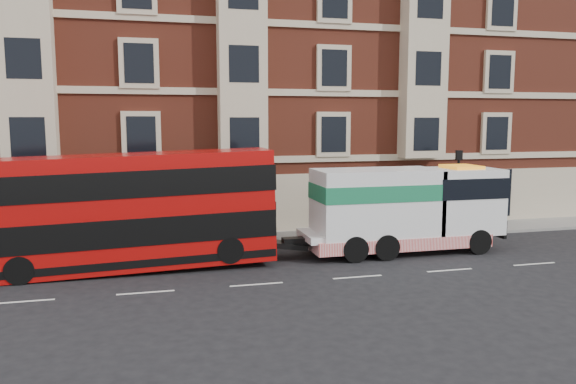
{
  "coord_description": "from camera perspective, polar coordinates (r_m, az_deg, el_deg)",
  "views": [
    {
      "loc": [
        -3.89,
        -19.87,
        6.07
      ],
      "look_at": [
        2.23,
        4.0,
        2.9
      ],
      "focal_mm": 35.0,
      "sensor_mm": 36.0,
      "label": 1
    }
  ],
  "objects": [
    {
      "name": "ground",
      "position": [
        21.13,
        -3.22,
        -9.37
      ],
      "size": [
        120.0,
        120.0,
        0.0
      ],
      "primitive_type": "plane",
      "color": "black",
      "rests_on": "ground"
    },
    {
      "name": "sidewalk",
      "position": [
        28.28,
        -6.18,
        -4.95
      ],
      "size": [
        90.0,
        3.0,
        0.15
      ],
      "primitive_type": "cube",
      "color": "slate",
      "rests_on": "ground"
    },
    {
      "name": "victorian_terrace",
      "position": [
        35.37,
        -7.38,
        13.76
      ],
      "size": [
        45.0,
        12.0,
        20.4
      ],
      "color": "brown",
      "rests_on": "ground"
    },
    {
      "name": "lamp_post_west",
      "position": [
        26.37,
        -18.85,
        -0.45
      ],
      "size": [
        0.35,
        0.15,
        4.35
      ],
      "color": "black",
      "rests_on": "sidewalk"
    },
    {
      "name": "lamp_post_east",
      "position": [
        30.71,
        16.87,
        0.67
      ],
      "size": [
        0.35,
        0.15,
        4.35
      ],
      "color": "black",
      "rests_on": "sidewalk"
    },
    {
      "name": "double_decker_bus",
      "position": [
        23.53,
        -15.89,
        -1.69
      ],
      "size": [
        11.63,
        2.67,
        4.71
      ],
      "color": "#A20A09",
      "rests_on": "ground"
    },
    {
      "name": "tow_truck",
      "position": [
        26.19,
        11.56,
        -1.63
      ],
      "size": [
        9.31,
        2.75,
        3.88
      ],
      "color": "white",
      "rests_on": "ground"
    }
  ]
}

